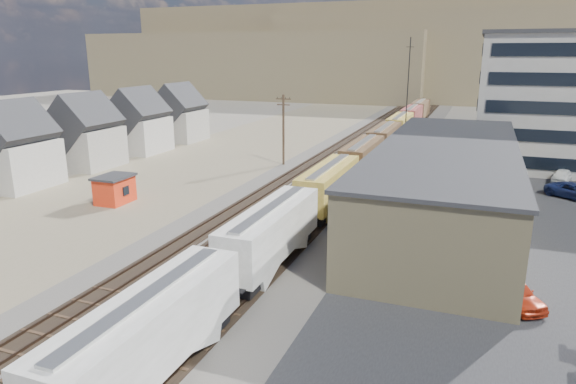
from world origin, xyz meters
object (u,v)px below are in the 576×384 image
(parked_car_red, at_px, (513,293))
(parked_car_blue, at_px, (575,191))
(utility_pole_north, at_px, (283,128))
(maintenance_shed, at_px, (115,189))
(freight_train, at_px, (374,147))

(parked_car_red, distance_m, parked_car_blue, 30.12)
(utility_pole_north, relative_size, parked_car_red, 2.02)
(utility_pole_north, height_order, maintenance_shed, utility_pole_north)
(parked_car_red, bearing_deg, maintenance_shed, 132.26)
(freight_train, height_order, parked_car_red, freight_train)
(maintenance_shed, height_order, parked_car_blue, maintenance_shed)
(utility_pole_north, relative_size, maintenance_shed, 2.39)
(maintenance_shed, bearing_deg, parked_car_blue, 22.64)
(utility_pole_north, distance_m, maintenance_shed, 26.63)
(parked_car_red, bearing_deg, parked_car_blue, 42.15)
(utility_pole_north, xyz_separation_m, maintenance_shed, (-9.93, -24.42, -3.75))
(utility_pole_north, relative_size, parked_car_blue, 1.66)
(maintenance_shed, bearing_deg, utility_pole_north, 67.88)
(maintenance_shed, relative_size, parked_car_blue, 0.69)
(maintenance_shed, xyz_separation_m, parked_car_blue, (46.49, 19.39, -0.71))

